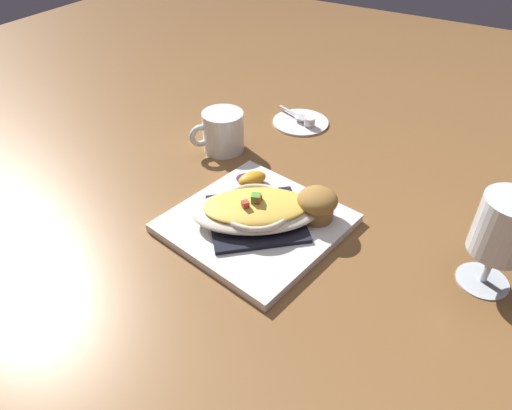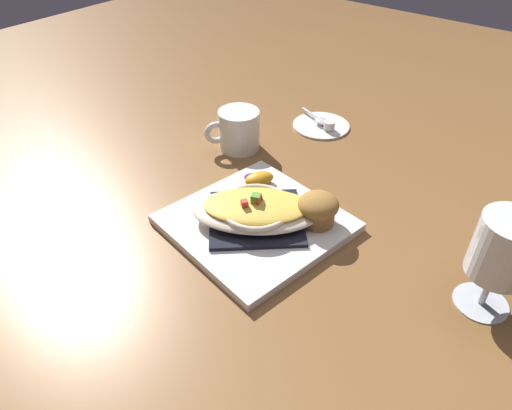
{
  "view_description": "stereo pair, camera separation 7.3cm",
  "coord_description": "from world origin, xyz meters",
  "px_view_note": "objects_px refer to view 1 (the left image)",
  "views": [
    {
      "loc": [
        -0.3,
        0.49,
        0.5
      ],
      "look_at": [
        0.0,
        0.0,
        0.04
      ],
      "focal_mm": 32.56,
      "sensor_mm": 36.0,
      "label": 1
    },
    {
      "loc": [
        -0.36,
        0.45,
        0.5
      ],
      "look_at": [
        0.0,
        0.0,
        0.04
      ],
      "focal_mm": 32.56,
      "sensor_mm": 36.0,
      "label": 2
    }
  ],
  "objects_px": {
    "square_plate": "(256,223)",
    "creamer_cup_0": "(310,121)",
    "orange_garnish": "(252,179)",
    "coffee_mug": "(223,133)",
    "stemmed_glass": "(504,231)",
    "creamer_saucer": "(301,121)",
    "spoon": "(300,117)",
    "gratin_dish": "(256,209)",
    "muffin": "(317,204)"
  },
  "relations": [
    {
      "from": "orange_garnish",
      "to": "stemmed_glass",
      "type": "distance_m",
      "value": 0.4
    },
    {
      "from": "muffin",
      "to": "creamer_cup_0",
      "type": "xyz_separation_m",
      "value": [
        0.15,
        -0.29,
        -0.03
      ]
    },
    {
      "from": "square_plate",
      "to": "creamer_saucer",
      "type": "height_order",
      "value": "square_plate"
    },
    {
      "from": "gratin_dish",
      "to": "spoon",
      "type": "xyz_separation_m",
      "value": [
        0.1,
        -0.36,
        -0.02
      ]
    },
    {
      "from": "orange_garnish",
      "to": "creamer_saucer",
      "type": "bearing_deg",
      "value": -81.83
    },
    {
      "from": "creamer_saucer",
      "to": "spoon",
      "type": "xyz_separation_m",
      "value": [
        0.0,
        -0.0,
        0.01
      ]
    },
    {
      "from": "spoon",
      "to": "creamer_cup_0",
      "type": "xyz_separation_m",
      "value": [
        -0.03,
        0.01,
        0.0
      ]
    },
    {
      "from": "creamer_saucer",
      "to": "spoon",
      "type": "relative_size",
      "value": 1.37
    },
    {
      "from": "square_plate",
      "to": "orange_garnish",
      "type": "height_order",
      "value": "orange_garnish"
    },
    {
      "from": "muffin",
      "to": "stemmed_glass",
      "type": "xyz_separation_m",
      "value": [
        -0.26,
        -0.01,
        0.05
      ]
    },
    {
      "from": "gratin_dish",
      "to": "coffee_mug",
      "type": "height_order",
      "value": "coffee_mug"
    },
    {
      "from": "orange_garnish",
      "to": "creamer_saucer",
      "type": "height_order",
      "value": "orange_garnish"
    },
    {
      "from": "square_plate",
      "to": "orange_garnish",
      "type": "distance_m",
      "value": 0.1
    },
    {
      "from": "square_plate",
      "to": "spoon",
      "type": "xyz_separation_m",
      "value": [
        0.1,
        -0.36,
        0.01
      ]
    },
    {
      "from": "orange_garnish",
      "to": "coffee_mug",
      "type": "distance_m",
      "value": 0.15
    },
    {
      "from": "creamer_cup_0",
      "to": "orange_garnish",
      "type": "bearing_deg",
      "value": 92.88
    },
    {
      "from": "coffee_mug",
      "to": "creamer_saucer",
      "type": "height_order",
      "value": "coffee_mug"
    },
    {
      "from": "gratin_dish",
      "to": "creamer_saucer",
      "type": "height_order",
      "value": "gratin_dish"
    },
    {
      "from": "gratin_dish",
      "to": "square_plate",
      "type": "bearing_deg",
      "value": -103.0
    },
    {
      "from": "muffin",
      "to": "orange_garnish",
      "type": "distance_m",
      "value": 0.14
    },
    {
      "from": "orange_garnish",
      "to": "creamer_cup_0",
      "type": "height_order",
      "value": "orange_garnish"
    },
    {
      "from": "orange_garnish",
      "to": "creamer_cup_0",
      "type": "xyz_separation_m",
      "value": [
        0.01,
        -0.26,
        -0.01
      ]
    },
    {
      "from": "orange_garnish",
      "to": "creamer_cup_0",
      "type": "bearing_deg",
      "value": -87.12
    },
    {
      "from": "gratin_dish",
      "to": "orange_garnish",
      "type": "relative_size",
      "value": 3.54
    },
    {
      "from": "muffin",
      "to": "spoon",
      "type": "height_order",
      "value": "muffin"
    },
    {
      "from": "creamer_cup_0",
      "to": "square_plate",
      "type": "bearing_deg",
      "value": 101.75
    },
    {
      "from": "spoon",
      "to": "creamer_cup_0",
      "type": "height_order",
      "value": "creamer_cup_0"
    },
    {
      "from": "muffin",
      "to": "stemmed_glass",
      "type": "height_order",
      "value": "stemmed_glass"
    },
    {
      "from": "stemmed_glass",
      "to": "coffee_mug",
      "type": "bearing_deg",
      "value": -11.67
    },
    {
      "from": "creamer_cup_0",
      "to": "gratin_dish",
      "type": "bearing_deg",
      "value": 101.75
    },
    {
      "from": "gratin_dish",
      "to": "muffin",
      "type": "relative_size",
      "value": 3.6
    },
    {
      "from": "muffin",
      "to": "creamer_cup_0",
      "type": "distance_m",
      "value": 0.33
    },
    {
      "from": "coffee_mug",
      "to": "spoon",
      "type": "bearing_deg",
      "value": -113.68
    },
    {
      "from": "orange_garnish",
      "to": "coffee_mug",
      "type": "relative_size",
      "value": 0.64
    },
    {
      "from": "spoon",
      "to": "creamer_cup_0",
      "type": "relative_size",
      "value": 3.78
    },
    {
      "from": "orange_garnish",
      "to": "stemmed_glass",
      "type": "xyz_separation_m",
      "value": [
        -0.4,
        0.02,
        0.07
      ]
    },
    {
      "from": "coffee_mug",
      "to": "creamer_cup_0",
      "type": "bearing_deg",
      "value": -122.81
    },
    {
      "from": "muffin",
      "to": "creamer_saucer",
      "type": "relative_size",
      "value": 0.52
    },
    {
      "from": "gratin_dish",
      "to": "creamer_cup_0",
      "type": "relative_size",
      "value": 9.72
    },
    {
      "from": "gratin_dish",
      "to": "coffee_mug",
      "type": "bearing_deg",
      "value": -43.5
    },
    {
      "from": "square_plate",
      "to": "orange_garnish",
      "type": "relative_size",
      "value": 3.8
    },
    {
      "from": "orange_garnish",
      "to": "coffee_mug",
      "type": "bearing_deg",
      "value": -36.4
    },
    {
      "from": "coffee_mug",
      "to": "creamer_saucer",
      "type": "distance_m",
      "value": 0.2
    },
    {
      "from": "coffee_mug",
      "to": "spoon",
      "type": "height_order",
      "value": "coffee_mug"
    },
    {
      "from": "stemmed_glass",
      "to": "spoon",
      "type": "distance_m",
      "value": 0.54
    },
    {
      "from": "muffin",
      "to": "spoon",
      "type": "xyz_separation_m",
      "value": [
        0.18,
        -0.3,
        -0.03
      ]
    },
    {
      "from": "stemmed_glass",
      "to": "square_plate",
      "type": "bearing_deg",
      "value": 10.86
    },
    {
      "from": "square_plate",
      "to": "creamer_cup_0",
      "type": "relative_size",
      "value": 10.45
    },
    {
      "from": "muffin",
      "to": "coffee_mug",
      "type": "height_order",
      "value": "coffee_mug"
    },
    {
      "from": "orange_garnish",
      "to": "muffin",
      "type": "bearing_deg",
      "value": 169.55
    }
  ]
}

